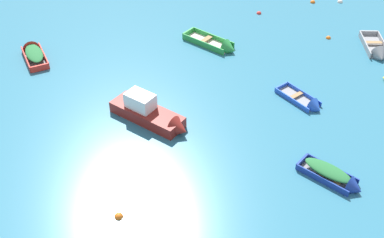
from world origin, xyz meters
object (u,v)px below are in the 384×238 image
(rowboat_green_back_row_right, at_px, (220,46))
(mooring_buoy_midfield, at_px, (340,2))
(rowboat_grey_distant_center, at_px, (378,52))
(rowboat_deep_blue_outer_right, at_px, (337,178))
(motor_launch_maroon_back_row_center, at_px, (152,114))
(mooring_buoy_trailing, at_px, (119,217))
(mooring_buoy_between_boats_right, at_px, (259,14))
(rowboat_red_far_right, at_px, (33,52))
(mooring_buoy_central, at_px, (313,3))
(mooring_buoy_outer_edge, at_px, (328,38))
(rowboat_blue_far_back, at_px, (309,104))

(rowboat_green_back_row_right, bearing_deg, mooring_buoy_midfield, 22.70)
(rowboat_grey_distant_center, bearing_deg, rowboat_deep_blue_outer_right, -128.37)
(motor_launch_maroon_back_row_center, height_order, mooring_buoy_trailing, motor_launch_maroon_back_row_center)
(motor_launch_maroon_back_row_center, height_order, rowboat_grey_distant_center, motor_launch_maroon_back_row_center)
(rowboat_green_back_row_right, height_order, mooring_buoy_between_boats_right, rowboat_green_back_row_right)
(rowboat_deep_blue_outer_right, distance_m, rowboat_red_far_right, 22.92)
(mooring_buoy_midfield, xyz_separation_m, mooring_buoy_central, (-2.35, 0.47, 0.00))
(rowboat_red_far_right, relative_size, mooring_buoy_outer_edge, 10.09)
(rowboat_red_far_right, bearing_deg, rowboat_green_back_row_right, -8.93)
(rowboat_deep_blue_outer_right, distance_m, mooring_buoy_midfield, 22.35)
(rowboat_red_far_right, xyz_separation_m, rowboat_green_back_row_right, (13.51, -2.12, -0.13))
(rowboat_grey_distant_center, relative_size, rowboat_deep_blue_outer_right, 1.18)
(rowboat_red_far_right, distance_m, mooring_buoy_trailing, 16.99)
(rowboat_blue_far_back, xyz_separation_m, mooring_buoy_between_boats_right, (1.30, 12.92, -0.15))
(rowboat_red_far_right, height_order, mooring_buoy_outer_edge, rowboat_red_far_right)
(motor_launch_maroon_back_row_center, distance_m, mooring_buoy_between_boats_right, 16.50)
(mooring_buoy_midfield, bearing_deg, mooring_buoy_central, 168.65)
(rowboat_deep_blue_outer_right, xyz_separation_m, rowboat_red_far_right, (-15.60, 16.79, 0.04))
(rowboat_deep_blue_outer_right, bearing_deg, rowboat_red_far_right, 132.90)
(rowboat_blue_far_back, relative_size, mooring_buoy_trailing, 7.85)
(rowboat_blue_far_back, bearing_deg, rowboat_grey_distant_center, 31.92)
(rowboat_green_back_row_right, relative_size, mooring_buoy_between_boats_right, 10.84)
(rowboat_red_far_right, bearing_deg, mooring_buoy_midfield, 6.73)
(rowboat_grey_distant_center, distance_m, mooring_buoy_outer_edge, 3.87)
(motor_launch_maroon_back_row_center, distance_m, mooring_buoy_trailing, 7.56)
(motor_launch_maroon_back_row_center, distance_m, rowboat_grey_distant_center, 17.81)
(rowboat_blue_far_back, distance_m, mooring_buoy_trailing, 14.16)
(rowboat_green_back_row_right, distance_m, rowboat_blue_far_back, 8.86)
(rowboat_deep_blue_outer_right, height_order, mooring_buoy_trailing, rowboat_deep_blue_outer_right)
(rowboat_grey_distant_center, xyz_separation_m, rowboat_green_back_row_right, (-10.94, 3.50, 0.00))
(mooring_buoy_midfield, bearing_deg, motor_launch_maroon_back_row_center, -146.30)
(mooring_buoy_midfield, bearing_deg, mooring_buoy_outer_edge, -124.19)
(rowboat_deep_blue_outer_right, distance_m, mooring_buoy_outer_edge, 15.60)
(rowboat_red_far_right, bearing_deg, mooring_buoy_central, 8.52)
(motor_launch_maroon_back_row_center, bearing_deg, rowboat_green_back_row_right, 48.84)
(rowboat_red_far_right, xyz_separation_m, rowboat_blue_far_back, (16.95, -10.29, -0.19))
(rowboat_red_far_right, distance_m, mooring_buoy_midfield, 26.06)
(rowboat_grey_distant_center, distance_m, rowboat_red_far_right, 25.09)
(rowboat_grey_distant_center, bearing_deg, motor_launch_maroon_back_row_center, -167.45)
(mooring_buoy_between_boats_right, bearing_deg, rowboat_deep_blue_outer_right, -97.77)
(rowboat_grey_distant_center, xyz_separation_m, rowboat_blue_far_back, (-7.50, -4.67, -0.06))
(mooring_buoy_outer_edge, relative_size, mooring_buoy_midfield, 0.81)
(mooring_buoy_outer_edge, distance_m, mooring_buoy_central, 6.29)
(rowboat_grey_distant_center, height_order, rowboat_deep_blue_outer_right, rowboat_grey_distant_center)
(rowboat_red_far_right, height_order, mooring_buoy_midfield, rowboat_red_far_right)
(motor_launch_maroon_back_row_center, bearing_deg, mooring_buoy_trailing, -112.35)
(motor_launch_maroon_back_row_center, height_order, rowboat_blue_far_back, motor_launch_maroon_back_row_center)
(rowboat_deep_blue_outer_right, bearing_deg, mooring_buoy_trailing, 178.32)
(rowboat_green_back_row_right, distance_m, mooring_buoy_outer_edge, 8.55)
(rowboat_green_back_row_right, relative_size, rowboat_blue_far_back, 1.22)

